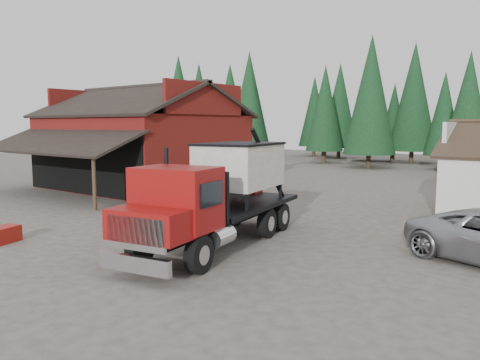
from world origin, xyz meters
The scene contains 8 objects.
ground centered at (0.00, 0.00, 0.00)m, with size 120.00×120.00×0.00m, color #4E453D.
red_barn centered at (-11.00, 9.90, 2.69)m, with size 12.80×13.63×7.18m.
conifer_backdrop centered at (0.00, 42.00, 0.00)m, with size 76.00×16.00×16.00m, color black, non-canonical shape.
near_pine_a centered at (-22.00, 28.00, 6.39)m, with size 4.40×4.40×11.40m.
near_pine_b centered at (6.00, 30.00, 5.89)m, with size 3.96×3.96×10.40m.
near_pine_d centered at (-4.00, 34.00, 7.39)m, with size 5.28×5.28×13.40m.
feed_truck centered at (4.00, 0.61, 1.99)m, with size 4.19×9.73×4.26m.
equip_box centered at (-2.62, -4.00, 0.30)m, with size 0.70×1.10×0.60m, color maroon.
Camera 1 is at (14.74, -12.13, 4.35)m, focal length 35.00 mm.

